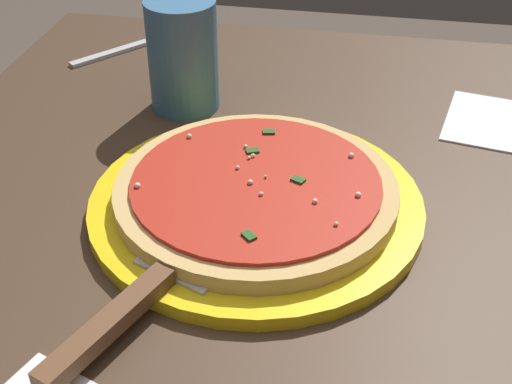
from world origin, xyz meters
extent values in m
cube|color=black|center=(0.40, -0.28, 0.36)|extent=(0.06, 0.06, 0.72)
cube|color=black|center=(0.40, 0.28, 0.36)|extent=(0.06, 0.06, 0.72)
cube|color=#473323|center=(0.00, 0.00, 0.73)|extent=(0.94, 0.69, 0.03)
cylinder|color=yellow|center=(0.04, -0.02, 0.75)|extent=(0.30, 0.30, 0.01)
cylinder|color=#DBB26B|center=(0.04, -0.02, 0.77)|extent=(0.25, 0.25, 0.02)
cylinder|color=red|center=(0.04, -0.02, 0.78)|extent=(0.22, 0.22, 0.00)
sphere|color=#EFEACC|center=(0.08, -0.01, 0.78)|extent=(0.00, 0.00, 0.00)
sphere|color=#EFEACC|center=(0.09, -0.10, 0.78)|extent=(0.01, 0.01, 0.01)
sphere|color=#EFEACC|center=(0.02, -0.03, 0.78)|extent=(0.00, 0.00, 0.00)
sphere|color=#EFEACC|center=(0.03, -0.11, 0.78)|extent=(0.01, 0.01, 0.01)
sphere|color=#EFEACC|center=(0.01, 0.08, 0.78)|extent=(0.01, 0.01, 0.01)
sphere|color=#EFEACC|center=(-0.01, -0.10, 0.78)|extent=(0.00, 0.00, 0.00)
sphere|color=#EFEACC|center=(0.07, -0.01, 0.78)|extent=(0.00, 0.00, 0.00)
sphere|color=#EFEACC|center=(0.10, 0.06, 0.78)|extent=(0.01, 0.01, 0.01)
sphere|color=#EFEACC|center=(0.09, 0.00, 0.78)|extent=(0.00, 0.00, 0.00)
sphere|color=#EFEACC|center=(0.03, -0.02, 0.78)|extent=(0.00, 0.00, 0.00)
sphere|color=#EFEACC|center=(0.04, -0.03, 0.78)|extent=(0.00, 0.00, 0.00)
sphere|color=#EFEACC|center=(0.01, -0.08, 0.78)|extent=(0.00, 0.00, 0.00)
sphere|color=#EFEACC|center=(0.05, 0.00, 0.78)|extent=(0.00, 0.00, 0.00)
cube|color=#23561E|center=(0.12, -0.02, 0.78)|extent=(0.01, 0.01, 0.00)
cube|color=#23561E|center=(-0.04, -0.03, 0.78)|extent=(0.01, 0.01, 0.00)
cube|color=#23561E|center=(0.08, -0.01, 0.78)|extent=(0.01, 0.01, 0.00)
cube|color=#23561E|center=(0.04, -0.06, 0.78)|extent=(0.01, 0.01, 0.00)
cube|color=silver|center=(-0.04, 0.01, 0.76)|extent=(0.11, 0.10, 0.00)
cube|color=brown|center=(-0.14, 0.05, 0.77)|extent=(0.13, 0.07, 0.01)
cylinder|color=teal|center=(0.22, 0.10, 0.81)|extent=(0.08, 0.08, 0.12)
cube|color=white|center=(0.24, -0.25, 0.75)|extent=(0.14, 0.13, 0.00)
cube|color=silver|center=(0.35, 0.22, 0.75)|extent=(0.12, 0.10, 0.00)
cube|color=silver|center=(0.42, 0.16, 0.75)|extent=(0.04, 0.04, 0.00)
camera|label=1|loc=(-0.46, -0.11, 1.13)|focal=48.87mm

